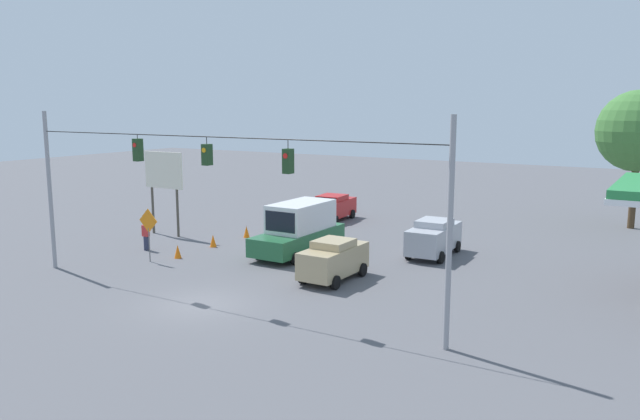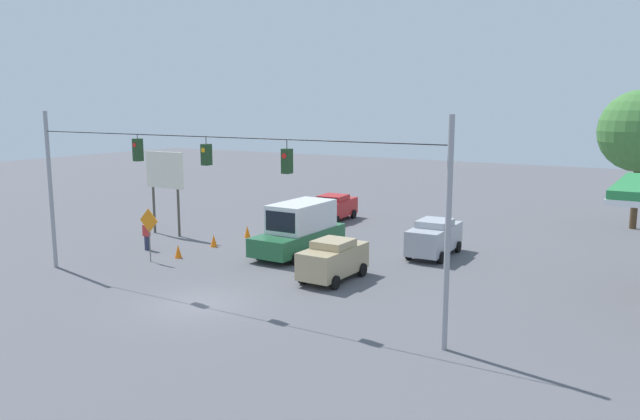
{
  "view_description": "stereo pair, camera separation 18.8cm",
  "coord_description": "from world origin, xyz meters",
  "px_view_note": "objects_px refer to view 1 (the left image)",
  "views": [
    {
      "loc": [
        -17.14,
        18.71,
        8.2
      ],
      "look_at": [
        -1.41,
        -7.32,
        3.06
      ],
      "focal_mm": 35.0,
      "sensor_mm": 36.0,
      "label": 1
    },
    {
      "loc": [
        -17.31,
        18.61,
        8.2
      ],
      "look_at": [
        -1.41,
        -7.32,
        3.06
      ],
      "focal_mm": 35.0,
      "sensor_mm": 36.0,
      "label": 2
    }
  ],
  "objects_px": {
    "traffic_cone_fourth": "(274,224)",
    "work_zone_sign": "(148,225)",
    "overhead_signal_span": "(208,189)",
    "sedan_tan_crossing_near": "(334,259)",
    "tree_horizon_left": "(639,131)",
    "traffic_cone_nearest": "(178,251)",
    "sedan_red_withflow_far": "(332,207)",
    "box_truck_green_withflow_mid": "(300,228)",
    "roadside_billboard": "(164,177)",
    "traffic_cone_fifth": "(301,217)",
    "pedestrian": "(146,235)",
    "traffic_cone_third": "(246,232)",
    "traffic_cone_second": "(213,241)",
    "sedan_silver_oncoming_far": "(434,237)"
  },
  "relations": [
    {
      "from": "traffic_cone_fifth",
      "to": "roadside_billboard",
      "type": "xyz_separation_m",
      "value": [
        5.09,
        8.01,
        3.38
      ]
    },
    {
      "from": "pedestrian",
      "to": "traffic_cone_second",
      "type": "bearing_deg",
      "value": -136.39
    },
    {
      "from": "sedan_red_withflow_far",
      "to": "traffic_cone_second",
      "type": "xyz_separation_m",
      "value": [
        1.72,
        10.92,
        -0.6
      ]
    },
    {
      "from": "traffic_cone_third",
      "to": "tree_horizon_left",
      "type": "height_order",
      "value": "tree_horizon_left"
    },
    {
      "from": "overhead_signal_span",
      "to": "traffic_cone_fourth",
      "type": "xyz_separation_m",
      "value": [
        6.5,
        -13.85,
        -4.42
      ]
    },
    {
      "from": "tree_horizon_left",
      "to": "overhead_signal_span",
      "type": "bearing_deg",
      "value": 62.63
    },
    {
      "from": "sedan_silver_oncoming_far",
      "to": "sedan_tan_crossing_near",
      "type": "bearing_deg",
      "value": 71.81
    },
    {
      "from": "roadside_billboard",
      "to": "work_zone_sign",
      "type": "bearing_deg",
      "value": 128.12
    },
    {
      "from": "box_truck_green_withflow_mid",
      "to": "traffic_cone_second",
      "type": "xyz_separation_m",
      "value": [
        5.18,
        1.3,
        -1.05
      ]
    },
    {
      "from": "sedan_red_withflow_far",
      "to": "sedan_tan_crossing_near",
      "type": "relative_size",
      "value": 1.13
    },
    {
      "from": "traffic_cone_third",
      "to": "traffic_cone_fifth",
      "type": "relative_size",
      "value": 1.0
    },
    {
      "from": "traffic_cone_second",
      "to": "roadside_billboard",
      "type": "xyz_separation_m",
      "value": [
        4.87,
        -1.1,
        3.38
      ]
    },
    {
      "from": "box_truck_green_withflow_mid",
      "to": "traffic_cone_fourth",
      "type": "xyz_separation_m",
      "value": [
        5.11,
        -4.78,
        -1.05
      ]
    },
    {
      "from": "sedan_red_withflow_far",
      "to": "traffic_cone_fourth",
      "type": "xyz_separation_m",
      "value": [
        1.64,
        4.84,
        -0.6
      ]
    },
    {
      "from": "traffic_cone_fifth",
      "to": "pedestrian",
      "type": "relative_size",
      "value": 0.43
    },
    {
      "from": "traffic_cone_nearest",
      "to": "tree_horizon_left",
      "type": "bearing_deg",
      "value": -132.68
    },
    {
      "from": "traffic_cone_fifth",
      "to": "tree_horizon_left",
      "type": "xyz_separation_m",
      "value": [
        -20.13,
        -9.75,
        6.12
      ]
    },
    {
      "from": "traffic_cone_nearest",
      "to": "traffic_cone_second",
      "type": "relative_size",
      "value": 1.0
    },
    {
      "from": "sedan_red_withflow_far",
      "to": "box_truck_green_withflow_mid",
      "type": "xyz_separation_m",
      "value": [
        -3.47,
        9.62,
        0.45
      ]
    },
    {
      "from": "traffic_cone_second",
      "to": "traffic_cone_fifth",
      "type": "relative_size",
      "value": 1.0
    },
    {
      "from": "sedan_tan_crossing_near",
      "to": "traffic_cone_third",
      "type": "height_order",
      "value": "sedan_tan_crossing_near"
    },
    {
      "from": "traffic_cone_fifth",
      "to": "pedestrian",
      "type": "bearing_deg",
      "value": 75.86
    },
    {
      "from": "roadside_billboard",
      "to": "traffic_cone_nearest",
      "type": "bearing_deg",
      "value": 140.36
    },
    {
      "from": "traffic_cone_nearest",
      "to": "pedestrian",
      "type": "relative_size",
      "value": 0.43
    },
    {
      "from": "traffic_cone_fifth",
      "to": "roadside_billboard",
      "type": "relative_size",
      "value": 0.14
    },
    {
      "from": "traffic_cone_third",
      "to": "traffic_cone_fifth",
      "type": "height_order",
      "value": "same"
    },
    {
      "from": "sedan_silver_oncoming_far",
      "to": "traffic_cone_nearest",
      "type": "relative_size",
      "value": 6.17
    },
    {
      "from": "overhead_signal_span",
      "to": "sedan_tan_crossing_near",
      "type": "distance_m",
      "value": 7.2
    },
    {
      "from": "box_truck_green_withflow_mid",
      "to": "traffic_cone_second",
      "type": "height_order",
      "value": "box_truck_green_withflow_mid"
    },
    {
      "from": "sedan_tan_crossing_near",
      "to": "traffic_cone_fifth",
      "type": "distance_m",
      "value": 14.77
    },
    {
      "from": "sedan_tan_crossing_near",
      "to": "traffic_cone_fourth",
      "type": "distance_m",
      "value": 12.67
    },
    {
      "from": "sedan_tan_crossing_near",
      "to": "traffic_cone_nearest",
      "type": "bearing_deg",
      "value": 4.19
    },
    {
      "from": "traffic_cone_fifth",
      "to": "traffic_cone_fourth",
      "type": "bearing_deg",
      "value": 87.23
    },
    {
      "from": "traffic_cone_nearest",
      "to": "traffic_cone_fourth",
      "type": "relative_size",
      "value": 1.0
    },
    {
      "from": "traffic_cone_third",
      "to": "tree_horizon_left",
      "type": "bearing_deg",
      "value": -142.21
    },
    {
      "from": "sedan_tan_crossing_near",
      "to": "tree_horizon_left",
      "type": "distance_m",
      "value": 24.47
    },
    {
      "from": "pedestrian",
      "to": "sedan_red_withflow_far",
      "type": "bearing_deg",
      "value": -108.2
    },
    {
      "from": "sedan_tan_crossing_near",
      "to": "traffic_cone_nearest",
      "type": "xyz_separation_m",
      "value": [
        9.34,
        0.68,
        -0.64
      ]
    },
    {
      "from": "traffic_cone_nearest",
      "to": "traffic_cone_second",
      "type": "xyz_separation_m",
      "value": [
        0.15,
        -3.06,
        0.0
      ]
    },
    {
      "from": "overhead_signal_span",
      "to": "traffic_cone_nearest",
      "type": "bearing_deg",
      "value": -36.24
    },
    {
      "from": "traffic_cone_second",
      "to": "work_zone_sign",
      "type": "height_order",
      "value": "work_zone_sign"
    },
    {
      "from": "traffic_cone_fourth",
      "to": "work_zone_sign",
      "type": "relative_size",
      "value": 0.26
    },
    {
      "from": "roadside_billboard",
      "to": "pedestrian",
      "type": "height_order",
      "value": "roadside_billboard"
    },
    {
      "from": "traffic_cone_fourth",
      "to": "work_zone_sign",
      "type": "height_order",
      "value": "work_zone_sign"
    },
    {
      "from": "traffic_cone_third",
      "to": "tree_horizon_left",
      "type": "relative_size",
      "value": 0.08
    },
    {
      "from": "traffic_cone_fourth",
      "to": "work_zone_sign",
      "type": "bearing_deg",
      "value": 86.52
    },
    {
      "from": "roadside_billboard",
      "to": "tree_horizon_left",
      "type": "relative_size",
      "value": 0.58
    },
    {
      "from": "box_truck_green_withflow_mid",
      "to": "traffic_cone_third",
      "type": "bearing_deg",
      "value": -19.39
    },
    {
      "from": "traffic_cone_third",
      "to": "traffic_cone_fourth",
      "type": "distance_m",
      "value": 2.97
    },
    {
      "from": "overhead_signal_span",
      "to": "tree_horizon_left",
      "type": "distance_m",
      "value": 30.03
    }
  ]
}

